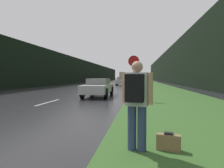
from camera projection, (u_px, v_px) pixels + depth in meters
The scene contains 14 objects.
grass_verge at pixel (149, 84), 41.56m from camera, with size 6.00×240.00×0.02m, color #386028.
lane_stripe_b at pixel (48, 102), 11.35m from camera, with size 0.12×3.00×0.01m, color silver.
lane_stripe_c at pixel (83, 93), 18.28m from camera, with size 0.12×3.00×0.01m, color silver.
lane_stripe_d at pixel (98, 88), 25.22m from camera, with size 0.12×3.00×0.01m, color silver.
lane_stripe_e at pixel (107, 86), 32.15m from camera, with size 0.12×3.00×0.01m, color silver.
lane_stripe_f at pixel (112, 84), 39.09m from camera, with size 0.12×3.00×0.01m, color silver.
treeline_far_side at pixel (81, 71), 53.70m from camera, with size 2.00×140.00×5.95m, color black.
treeline_near_side at pixel (171, 66), 50.53m from camera, with size 2.00×140.00×8.47m, color black.
stop_sign at pixel (134, 73), 12.00m from camera, with size 0.66×0.07×2.73m.
hitchhiker_with_backpack at pixel (137, 100), 3.78m from camera, with size 0.59×0.48×1.74m.
suitcase at pixel (169, 143), 3.85m from camera, with size 0.48×0.26×0.37m.
car_passing_near at pixel (98, 87), 14.68m from camera, with size 1.82×4.49×1.33m.
car_passing_far at pixel (122, 81), 35.35m from camera, with size 1.98×4.09×1.49m.
delivery_truck at pixel (122, 76), 89.80m from camera, with size 2.45×6.81×3.70m.
Camera 1 is at (5.10, -2.21, 1.43)m, focal length 32.00 mm.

